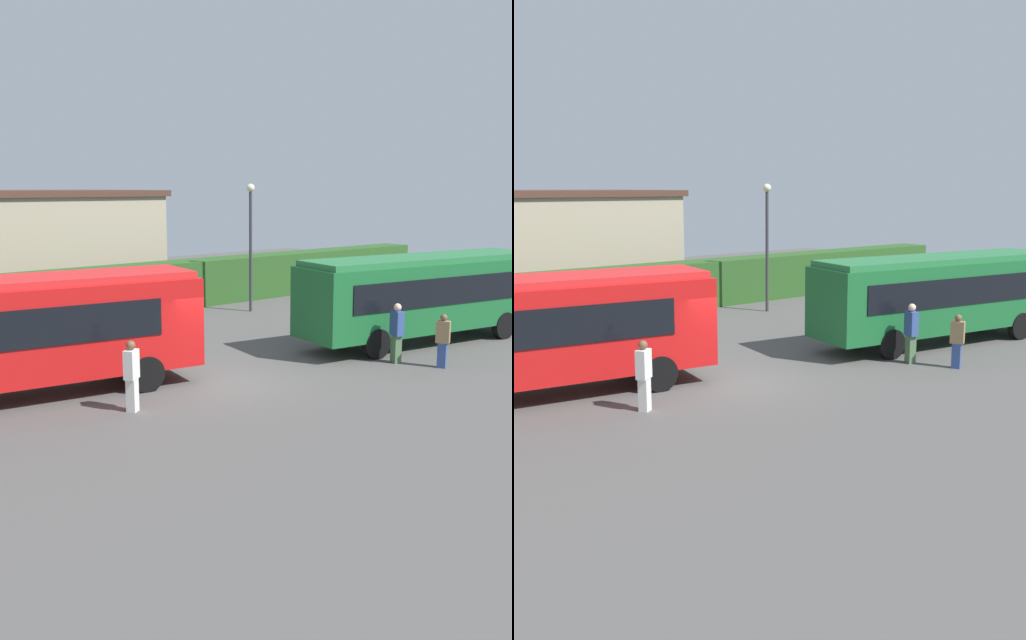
# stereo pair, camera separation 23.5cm
# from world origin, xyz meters

# --- Properties ---
(ground_plane) EXTENTS (64.00, 64.00, 0.00)m
(ground_plane) POSITION_xyz_m (0.00, 0.00, 0.00)
(ground_plane) COLOR #514F4C
(bus_red) EXTENTS (9.43, 3.77, 3.23)m
(bus_red) POSITION_xyz_m (-4.70, 1.95, 1.85)
(bus_red) COLOR red
(bus_red) RESTS_ON ground_plane
(bus_green) EXTENTS (10.10, 3.92, 3.13)m
(bus_green) POSITION_xyz_m (8.82, -0.50, 1.81)
(bus_green) COLOR #19602D
(bus_green) RESTS_ON ground_plane
(person_center) EXTENTS (0.48, 0.44, 1.82)m
(person_center) POSITION_xyz_m (-3.27, -0.85, 0.97)
(person_center) COLOR silver
(person_center) RESTS_ON ground_plane
(person_right) EXTENTS (0.37, 0.50, 1.92)m
(person_right) POSITION_xyz_m (5.72, -1.86, 1.02)
(person_right) COLOR #4C6B47
(person_right) RESTS_ON ground_plane
(person_far) EXTENTS (0.42, 0.48, 1.70)m
(person_far) POSITION_xyz_m (6.33, -3.18, 0.89)
(person_far) COLOR #334C8C
(person_far) RESTS_ON ground_plane
(hedge_row) EXTENTS (44.00, 1.68, 2.13)m
(hedge_row) POSITION_xyz_m (0.00, 11.46, 1.06)
(hedge_row) COLOR #295321
(hedge_row) RESTS_ON ground_plane
(depot_building) EXTENTS (11.66, 7.98, 5.37)m
(depot_building) POSITION_xyz_m (1.87, 18.14, 2.70)
(depot_building) COLOR tan
(depot_building) RESTS_ON ground_plane
(lamppost) EXTENTS (0.36, 0.36, 5.67)m
(lamppost) POSITION_xyz_m (8.10, 8.40, 3.53)
(lamppost) COLOR #38383D
(lamppost) RESTS_ON ground_plane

